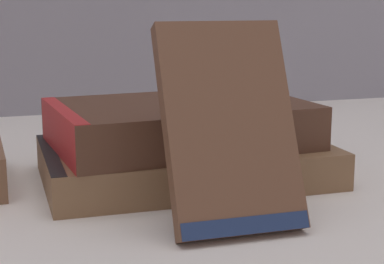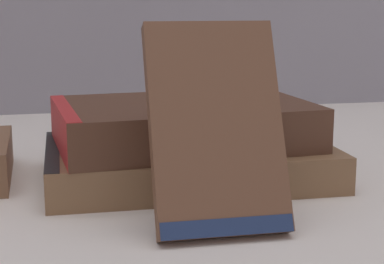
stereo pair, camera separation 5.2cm
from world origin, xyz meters
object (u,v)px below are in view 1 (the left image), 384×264
at_px(book_leaning_front, 230,134).
at_px(pocket_watch, 214,103).
at_px(book_flat_bottom, 179,162).
at_px(book_flat_top, 175,124).

bearing_deg(book_leaning_front, pocket_watch, 77.33).
xyz_separation_m(book_flat_bottom, book_leaning_front, (0.00, -0.13, 0.05)).
bearing_deg(book_leaning_front, book_flat_top, 92.01).
distance_m(book_flat_top, book_leaning_front, 0.13).
distance_m(book_leaning_front, pocket_watch, 0.10).
bearing_deg(book_flat_bottom, book_flat_top, 171.98).
relative_size(book_flat_bottom, pocket_watch, 4.90).
xyz_separation_m(book_flat_bottom, book_flat_top, (-0.00, 0.00, 0.04)).
distance_m(book_flat_bottom, book_leaning_front, 0.14).
bearing_deg(pocket_watch, book_leaning_front, -102.67).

